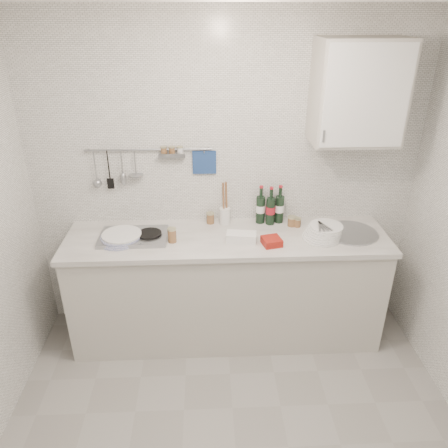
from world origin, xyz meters
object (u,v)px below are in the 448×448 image
utensil_crock (225,214)px  plate_stack_sink (324,232)px  wall_cabinet (358,92)px  wine_bottles (270,205)px  plate_stack_hob (120,237)px

utensil_crock → plate_stack_sink: bearing=-20.7°
wall_cabinet → plate_stack_sink: wall_cabinet is taller
plate_stack_sink → wine_bottles: (-0.37, 0.27, 0.11)m
wine_bottles → utensil_crock: 0.37m
wine_bottles → plate_stack_sink: bearing=-36.4°
wall_cabinet → wine_bottles: wall_cabinet is taller
wall_cabinet → wine_bottles: size_ratio=2.26×
plate_stack_hob → plate_stack_sink: 1.51m
utensil_crock → wine_bottles: bearing=-0.5°
plate_stack_sink → plate_stack_hob: bearing=179.1°
plate_stack_hob → wine_bottles: 1.18m
plate_stack_sink → wall_cabinet: bearing=43.7°
plate_stack_hob → wall_cabinet: bearing=5.0°
utensil_crock → wall_cabinet: bearing=-6.4°
plate_stack_sink → wine_bottles: size_ratio=0.98×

